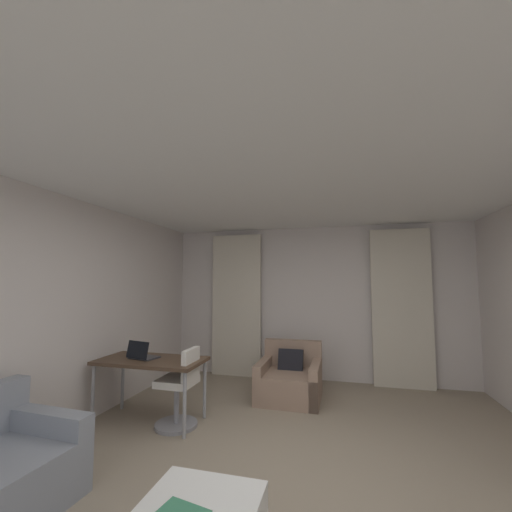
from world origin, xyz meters
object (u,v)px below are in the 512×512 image
at_px(desk, 151,364).
at_px(laptop, 142,355).
at_px(desk_chair, 180,391).
at_px(armchair, 290,380).

distance_m(desk, laptop, 0.16).
bearing_deg(desk_chair, armchair, 48.33).
relative_size(desk, desk_chair, 1.43).
xyz_separation_m(desk, desk_chair, (0.40, -0.03, -0.27)).
bearing_deg(desk, desk_chair, -4.48).
relative_size(desk, laptop, 3.45).
relative_size(armchair, desk_chair, 1.00).
bearing_deg(armchair, desk_chair, -131.67).
relative_size(armchair, laptop, 2.42).
distance_m(desk_chair, laptop, 0.64).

